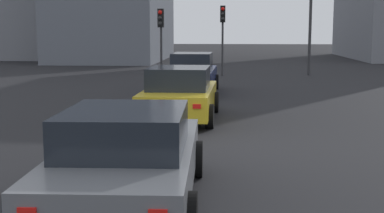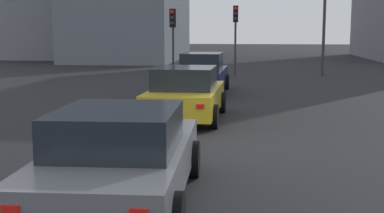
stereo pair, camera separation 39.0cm
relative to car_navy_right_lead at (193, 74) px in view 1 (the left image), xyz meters
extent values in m
cube|color=black|center=(-9.61, -1.82, -0.88)|extent=(160.00, 160.00, 0.20)
cube|color=#141E4C|center=(0.06, 0.00, -0.16)|extent=(4.55, 1.81, 0.71)
cube|color=#1E232B|center=(-0.17, 0.00, 0.52)|extent=(2.06, 1.56, 0.66)
cylinder|color=black|center=(1.45, -0.89, -0.46)|extent=(0.64, 0.23, 0.64)
cylinder|color=black|center=(1.48, 0.84, -0.46)|extent=(0.64, 0.23, 0.64)
cylinder|color=black|center=(-1.36, -0.84, -0.46)|extent=(0.64, 0.23, 0.64)
cylinder|color=black|center=(-1.33, 0.89, -0.46)|extent=(0.64, 0.23, 0.64)
cube|color=maroon|center=(-2.23, -0.58, -0.04)|extent=(0.03, 0.20, 0.11)
cube|color=maroon|center=(-2.21, 0.66, -0.04)|extent=(0.03, 0.20, 0.11)
cube|color=gold|center=(-6.26, -0.12, -0.19)|extent=(4.39, 1.93, 0.65)
cube|color=#1E232B|center=(-6.48, -0.12, 0.43)|extent=(1.99, 1.67, 0.60)
cylinder|color=black|center=(-4.92, -1.07, -0.46)|extent=(0.64, 0.23, 0.64)
cylinder|color=black|center=(-4.89, 0.78, -0.46)|extent=(0.64, 0.23, 0.64)
cylinder|color=black|center=(-7.63, -1.02, -0.46)|extent=(0.64, 0.23, 0.64)
cylinder|color=black|center=(-7.59, 0.83, -0.46)|extent=(0.64, 0.23, 0.64)
cube|color=red|center=(-8.46, -0.75, -0.08)|extent=(0.03, 0.20, 0.11)
cube|color=red|center=(-8.44, 0.59, -0.08)|extent=(0.03, 0.20, 0.11)
cube|color=slate|center=(-13.66, -0.10, -0.21)|extent=(4.73, 2.06, 0.61)
cube|color=#1E232B|center=(-13.89, -0.11, 0.38)|extent=(2.16, 1.74, 0.57)
cylinder|color=black|center=(-12.18, -1.00, -0.46)|extent=(0.65, 0.24, 0.64)
cylinder|color=black|center=(-12.25, 0.90, -0.46)|extent=(0.65, 0.24, 0.64)
cube|color=red|center=(-16.03, 0.50, -0.10)|extent=(0.04, 0.20, 0.11)
cylinder|color=#2D2D30|center=(8.15, -1.03, 0.68)|extent=(0.11, 0.11, 2.92)
cube|color=black|center=(8.09, -1.03, 2.60)|extent=(0.21, 0.29, 0.90)
sphere|color=red|center=(7.98, -1.03, 2.87)|extent=(0.20, 0.20, 0.20)
sphere|color=black|center=(7.98, -1.03, 2.60)|extent=(0.20, 0.20, 0.20)
sphere|color=black|center=(7.98, -1.03, 2.33)|extent=(0.20, 0.20, 0.20)
cylinder|color=#2D2D30|center=(4.71, 1.90, 0.54)|extent=(0.11, 0.11, 2.64)
cube|color=black|center=(4.65, 1.91, 2.31)|extent=(0.23, 0.30, 0.90)
sphere|color=red|center=(4.54, 1.92, 2.58)|extent=(0.20, 0.20, 0.20)
sphere|color=black|center=(4.54, 1.92, 2.31)|extent=(0.20, 0.20, 0.20)
sphere|color=black|center=(4.54, 1.92, 2.04)|extent=(0.20, 0.20, 0.20)
camera|label=1|loc=(-21.15, -1.62, 1.79)|focal=49.50mm
camera|label=2|loc=(-21.11, -2.01, 1.79)|focal=49.50mm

